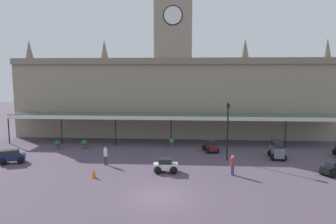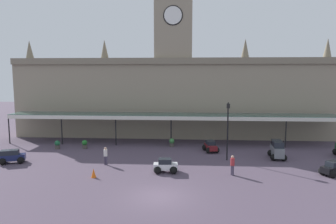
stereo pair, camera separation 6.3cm
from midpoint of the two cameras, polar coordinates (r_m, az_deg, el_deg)
name	(u,v)px [view 2 (the right image)]	position (r m, az deg, el deg)	size (l,w,h in m)	color
ground_plane	(159,197)	(21.58, -1.61, -15.59)	(140.00, 140.00, 0.00)	#4E4151
station_building	(174,91)	(41.36, 1.13, 3.97)	(41.88, 5.86, 19.82)	gray
entrance_canopy	(172,115)	(36.48, 0.75, -0.64)	(39.42, 3.26, 3.57)	#38564C
car_navy_estate	(12,157)	(32.47, -27.19, -7.54)	(2.42, 2.04, 1.27)	#19214C
car_maroon_sedan	(211,147)	(33.43, 8.05, -6.53)	(1.82, 2.20, 1.19)	maroon
car_white_sedan	(165,166)	(26.35, -0.41, -10.18)	(2.10, 1.60, 1.19)	silver
car_black_sedan	(333,169)	(29.04, 28.58, -9.42)	(2.25, 2.08, 1.19)	black
car_grey_van	(277,150)	(32.30, 19.85, -6.81)	(1.73, 2.47, 1.77)	slate
pedestrian_near_entrance	(106,155)	(28.89, -11.56, -7.93)	(0.35, 0.34, 1.67)	#3F384C
pedestrian_beside_cars	(232,164)	(26.06, 12.07, -9.60)	(0.34, 0.38, 1.67)	#3F384C
victorian_lamppost	(228,125)	(29.86, 11.20, -2.41)	(0.30, 0.30, 5.68)	black
traffic_cone	(94,173)	(25.81, -13.72, -11.07)	(0.40, 0.40, 0.74)	orange
planter_by_canopy	(57,145)	(36.48, -20.00, -5.77)	(0.60, 0.60, 0.96)	#47423D
planter_forecourt_centre	(85,144)	(35.75, -15.32, -5.85)	(0.60, 0.60, 0.96)	#47423D
planter_near_kerb	(172,142)	(35.37, 0.77, -5.73)	(0.60, 0.60, 0.96)	#47423D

